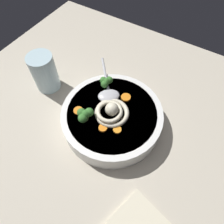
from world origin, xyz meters
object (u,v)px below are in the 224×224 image
soup_bowl (112,117)px  soup_spoon (109,92)px  noodle_pile (111,112)px  drinking_glass (44,72)px

soup_bowl → soup_spoon: soup_spoon is taller
soup_bowl → soup_spoon: 7.15cm
noodle_pile → drinking_glass: bearing=-94.7°
soup_spoon → drinking_glass: drinking_glass is taller
soup_bowl → soup_spoon: (-4.70, -4.01, 3.59)cm
noodle_pile → soup_spoon: noodle_pile is taller
soup_spoon → drinking_glass: 21.09cm
soup_bowl → drinking_glass: bearing=-93.1°
soup_spoon → drinking_glass: size_ratio=1.27×
noodle_pile → drinking_glass: (-2.06, -25.02, -0.99)cm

